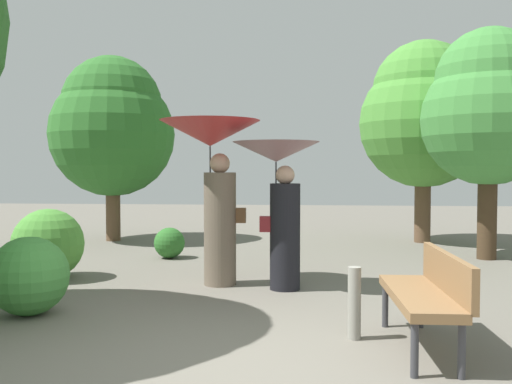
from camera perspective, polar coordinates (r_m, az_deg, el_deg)
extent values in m
plane|color=#6B665B|center=(4.62, -4.11, -17.21)|extent=(40.00, 40.00, 0.00)
cylinder|color=#6B5B4C|center=(7.47, -3.70, -3.77)|extent=(0.43, 0.43, 1.50)
sphere|color=tan|center=(7.43, -3.72, 2.94)|extent=(0.27, 0.27, 0.27)
cylinder|color=#333338|center=(7.44, -4.71, 1.35)|extent=(0.02, 0.02, 0.87)
cone|color=#B22D2D|center=(7.45, -4.72, 6.01)|extent=(1.34, 1.34, 0.34)
cube|color=brown|center=(7.44, -1.59, -2.41)|extent=(0.14, 0.10, 0.20)
cylinder|color=black|center=(7.18, 2.99, -4.58)|extent=(0.39, 0.39, 1.36)
sphere|color=tan|center=(7.13, 3.00, 1.75)|extent=(0.24, 0.24, 0.24)
cylinder|color=#333338|center=(7.13, 2.06, 0.09)|extent=(0.02, 0.02, 0.75)
cone|color=gray|center=(7.13, 2.06, 4.13)|extent=(1.12, 1.12, 0.26)
cube|color=maroon|center=(7.15, 0.95, -3.30)|extent=(0.14, 0.10, 0.20)
cylinder|color=#38383D|center=(5.70, 13.09, -11.16)|extent=(0.06, 0.06, 0.44)
cylinder|color=#38383D|center=(5.76, 16.50, -11.05)|extent=(0.06, 0.06, 0.44)
cylinder|color=#38383D|center=(4.43, 15.93, -15.13)|extent=(0.06, 0.06, 0.44)
cylinder|color=#38383D|center=(4.51, 20.30, -14.87)|extent=(0.06, 0.06, 0.44)
cube|color=olive|center=(5.04, 16.28, -10.19)|extent=(0.47, 1.51, 0.08)
cube|color=olive|center=(5.06, 18.99, -7.92)|extent=(0.09, 1.50, 0.35)
cylinder|color=brown|center=(12.30, 16.73, 2.81)|extent=(0.33, 0.33, 3.35)
sphere|color=#4C9338|center=(12.34, 16.77, 6.70)|extent=(2.69, 2.69, 2.69)
sphere|color=#4C9338|center=(12.41, 16.81, 9.78)|extent=(2.15, 2.15, 2.15)
cylinder|color=brown|center=(12.45, -14.46, 2.20)|extent=(0.31, 0.31, 3.07)
sphere|color=#2D6B28|center=(12.48, -14.49, 5.73)|extent=(2.68, 2.68, 2.68)
sphere|color=#2D6B28|center=(12.53, -14.52, 8.53)|extent=(2.14, 2.14, 2.14)
cylinder|color=#42301E|center=(10.34, 22.65, 2.48)|extent=(0.32, 0.32, 3.21)
sphere|color=#428C3D|center=(10.38, 22.72, 6.91)|extent=(2.27, 2.27, 2.27)
sphere|color=#428C3D|center=(10.45, 22.77, 10.42)|extent=(1.82, 1.82, 1.82)
sphere|color=#2D6B28|center=(9.84, -8.85, -5.17)|extent=(0.54, 0.54, 0.54)
sphere|color=#428C3D|center=(6.41, -22.23, -7.96)|extent=(0.84, 0.84, 0.84)
sphere|color=#4C9338|center=(8.40, -20.50, -5.00)|extent=(0.99, 0.99, 0.99)
cylinder|color=gray|center=(5.23, 10.03, -11.14)|extent=(0.12, 0.12, 0.66)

